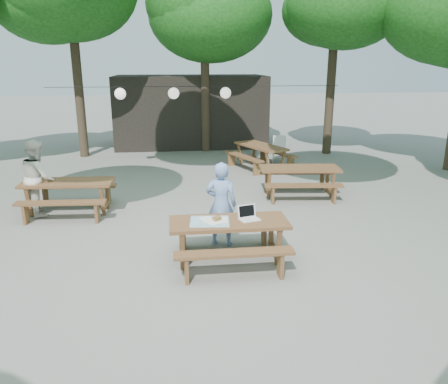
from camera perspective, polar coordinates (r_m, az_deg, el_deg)
name	(u,v)px	position (r m, az deg, el deg)	size (l,w,h in m)	color
ground	(191,243)	(8.40, -4.35, -6.69)	(80.00, 80.00, 0.00)	slate
pavilion	(191,110)	(18.33, -4.38, 10.57)	(6.00, 3.00, 2.80)	black
main_picnic_table	(229,241)	(7.50, 0.64, -6.38)	(2.00, 1.58, 0.75)	#4F2B1C
picnic_table_nw	(69,197)	(10.51, -19.58, -0.56)	(2.04, 1.68, 0.75)	#4F2B1C
picnic_table_ne	(299,181)	(11.37, 9.76, 1.43)	(2.07, 1.77, 0.75)	#4F2B1C
picnic_table_far_e	(261,156)	(14.22, 4.79, 4.67)	(2.21, 2.37, 0.75)	#4F2B1C
woman	(221,204)	(8.07, -0.37, -1.60)	(0.58, 0.38, 1.59)	#7394D2
second_person	(38,177)	(10.59, -23.12, 1.77)	(0.82, 0.64, 1.70)	silver
plastic_chair	(279,155)	(15.15, 7.18, 4.84)	(0.53, 0.53, 0.90)	white
laptop	(248,215)	(7.45, 3.17, -3.08)	(0.39, 0.34, 0.24)	white
tabletop_clutter	(211,221)	(7.34, -1.67, -3.78)	(0.70, 0.61, 0.08)	teal
paper_lanterns	(174,93)	(13.75, -6.54, 12.71)	(9.00, 0.34, 0.38)	black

